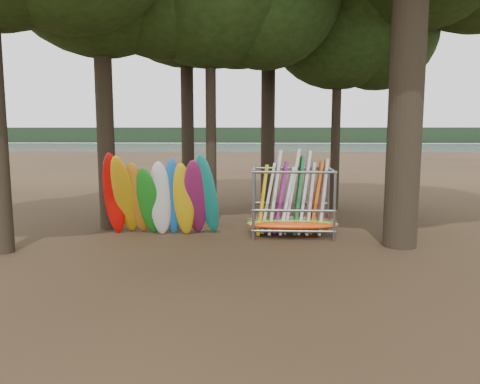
{
  "coord_description": "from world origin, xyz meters",
  "views": [
    {
      "loc": [
        0.28,
        -13.74,
        3.44
      ],
      "look_at": [
        -0.51,
        1.5,
        1.4
      ],
      "focal_mm": 35.0,
      "sensor_mm": 36.0,
      "label": 1
    }
  ],
  "objects": [
    {
      "name": "far_shore",
      "position": [
        0.0,
        110.0,
        2.0
      ],
      "size": [
        160.0,
        4.0,
        4.0
      ],
      "primitive_type": "cube",
      "color": "black",
      "rests_on": "ground"
    },
    {
      "name": "kayak_row",
      "position": [
        -3.02,
        0.92,
        1.28
      ],
      "size": [
        3.84,
        2.07,
        2.91
      ],
      "color": "red",
      "rests_on": "ground"
    },
    {
      "name": "oak_3",
      "position": [
        3.34,
        6.63,
        8.18
      ],
      "size": [
        7.1,
        7.1,
        11.28
      ],
      "color": "black",
      "rests_on": "ground"
    },
    {
      "name": "storage_rack",
      "position": [
        1.21,
        1.36,
        1.03
      ],
      "size": [
        3.02,
        1.5,
        2.84
      ],
      "color": "slate",
      "rests_on": "ground"
    },
    {
      "name": "ground",
      "position": [
        0.0,
        0.0,
        0.0
      ],
      "size": [
        120.0,
        120.0,
        0.0
      ],
      "primitive_type": "plane",
      "color": "#47331E",
      "rests_on": "ground"
    },
    {
      "name": "lake",
      "position": [
        0.0,
        60.0,
        0.0
      ],
      "size": [
        160.0,
        160.0,
        0.0
      ],
      "primitive_type": "plane",
      "color": "gray",
      "rests_on": "ground"
    }
  ]
}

